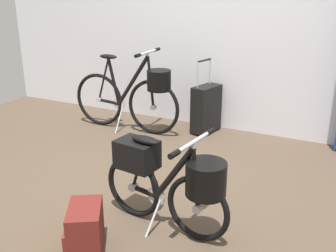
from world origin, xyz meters
TOP-DOWN VIEW (x-y plane):
  - ground_plane at (0.00, 0.00)m, footprint 6.08×6.08m
  - back_wall at (0.00, 1.87)m, footprint 6.08×0.10m
  - folding_bike_foreground at (0.42, -0.31)m, footprint 0.99×0.53m
  - display_bike_left at (-0.80, 1.27)m, footprint 1.35×0.53m
  - rolling_suitcase at (-0.06, 1.59)m, footprint 0.26×0.39m
  - backpack_on_floor at (0.06, -0.77)m, footprint 0.34×0.38m

SIDE VIEW (x-z plane):
  - ground_plane at x=0.00m, z-range 0.00..0.00m
  - backpack_on_floor at x=0.06m, z-range 0.00..0.32m
  - rolling_suitcase at x=-0.06m, z-range -0.13..0.70m
  - folding_bike_foreground at x=0.42m, z-range 0.03..0.74m
  - display_bike_left at x=-0.80m, z-range -0.04..0.90m
  - back_wall at x=0.00m, z-range 0.00..2.65m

